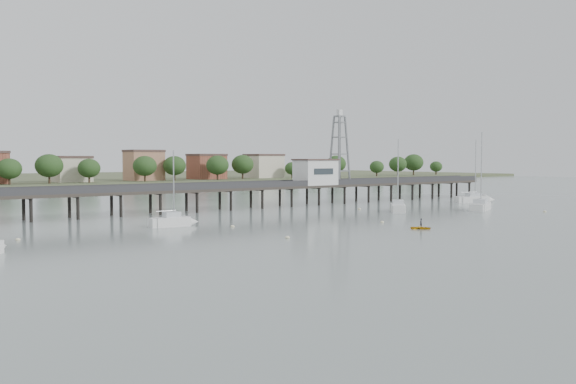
% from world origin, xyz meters
% --- Properties ---
extents(ground_plane, '(500.00, 500.00, 0.00)m').
position_xyz_m(ground_plane, '(0.00, 0.00, 0.00)').
color(ground_plane, slate).
rests_on(ground_plane, ground).
extents(pier, '(150.00, 5.00, 5.50)m').
position_xyz_m(pier, '(0.00, 60.00, 3.79)').
color(pier, '#2D2823').
rests_on(pier, ground).
extents(pier_building, '(8.40, 5.40, 5.30)m').
position_xyz_m(pier_building, '(25.00, 60.00, 6.67)').
color(pier_building, silver).
rests_on(pier_building, ground).
extents(lattice_tower, '(3.20, 3.20, 15.50)m').
position_xyz_m(lattice_tower, '(31.50, 60.00, 11.10)').
color(lattice_tower, slate).
rests_on(lattice_tower, ground).
extents(sailboat_e, '(8.89, 5.41, 14.12)m').
position_xyz_m(sailboat_e, '(57.37, 44.03, 0.64)').
color(sailboat_e, white).
rests_on(sailboat_e, ground).
extents(sailboat_d, '(9.39, 6.43, 15.03)m').
position_xyz_m(sailboat_d, '(41.17, 31.78, 0.63)').
color(sailboat_d, white).
rests_on(sailboat_d, ground).
extents(sailboat_b, '(6.64, 2.24, 11.00)m').
position_xyz_m(sailboat_b, '(-16.82, 40.03, 0.65)').
color(sailboat_b, white).
rests_on(sailboat_b, ground).
extents(sailboat_c, '(7.41, 7.50, 13.50)m').
position_xyz_m(sailboat_c, '(26.79, 39.32, 0.64)').
color(sailboat_c, white).
rests_on(sailboat_c, ground).
extents(yellow_dinghy, '(1.88, 1.63, 2.71)m').
position_xyz_m(yellow_dinghy, '(7.10, 17.03, 0.00)').
color(yellow_dinghy, '#EEB014').
rests_on(yellow_dinghy, ground).
extents(dinghy_occupant, '(0.85, 1.25, 0.28)m').
position_xyz_m(dinghy_occupant, '(7.10, 17.03, 0.00)').
color(dinghy_occupant, black).
rests_on(dinghy_occupant, ground).
extents(mooring_buoys, '(84.52, 26.25, 0.39)m').
position_xyz_m(mooring_buoys, '(2.49, 30.91, 0.08)').
color(mooring_buoys, beige).
rests_on(mooring_buoys, ground).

